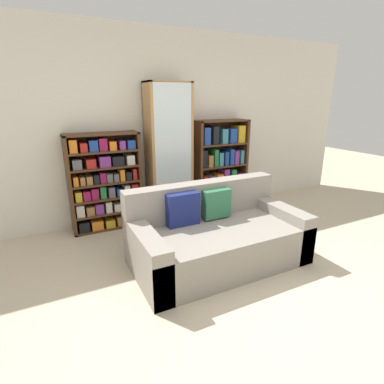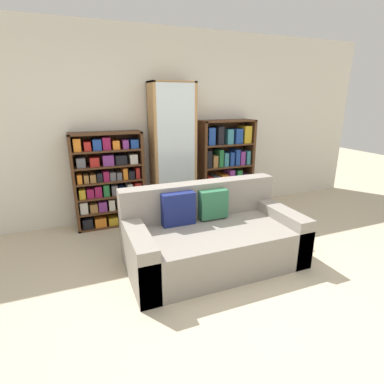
% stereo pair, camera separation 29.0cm
% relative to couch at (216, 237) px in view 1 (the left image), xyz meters
% --- Properties ---
extents(ground_plane, '(16.00, 16.00, 0.00)m').
position_rel_couch_xyz_m(ground_plane, '(-0.02, -0.71, -0.29)').
color(ground_plane, beige).
extents(wall_back, '(7.15, 0.06, 2.70)m').
position_rel_couch_xyz_m(wall_back, '(-0.02, 1.68, 1.06)').
color(wall_back, silver).
rests_on(wall_back, ground).
extents(couch, '(1.86, 0.97, 0.84)m').
position_rel_couch_xyz_m(couch, '(0.00, 0.00, 0.00)').
color(couch, gray).
rests_on(couch, ground).
extents(bookshelf_left, '(0.96, 0.32, 1.32)m').
position_rel_couch_xyz_m(bookshelf_left, '(-0.89, 1.48, 0.35)').
color(bookshelf_left, '#4C2D19').
rests_on(bookshelf_left, ground).
extents(display_cabinet, '(0.63, 0.36, 1.97)m').
position_rel_couch_xyz_m(display_cabinet, '(0.05, 1.46, 0.70)').
color(display_cabinet, '#AD7F4C').
rests_on(display_cabinet, ground).
extents(bookshelf_right, '(0.88, 0.32, 1.43)m').
position_rel_couch_xyz_m(bookshelf_right, '(0.94, 1.48, 0.40)').
color(bookshelf_right, '#4C2D19').
rests_on(bookshelf_right, ground).
extents(wine_bottle, '(0.08, 0.08, 0.34)m').
position_rel_couch_xyz_m(wine_bottle, '(0.38, 0.92, -0.15)').
color(wine_bottle, '#143819').
rests_on(wine_bottle, ground).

